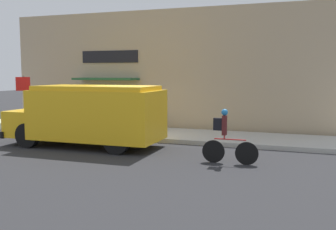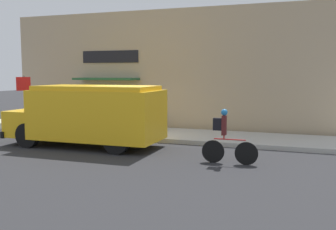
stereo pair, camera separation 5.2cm
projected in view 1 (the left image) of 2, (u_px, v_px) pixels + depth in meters
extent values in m
plane|color=#2B2B2D|center=(130.00, 141.00, 15.28)|extent=(70.00, 70.00, 0.00)
cube|color=#ADAAA3|center=(145.00, 133.00, 16.62)|extent=(28.00, 2.89, 0.17)
cube|color=tan|center=(160.00, 70.00, 18.02)|extent=(15.52, 0.18, 5.49)
cube|color=black|center=(110.00, 57.00, 18.71)|extent=(2.95, 0.05, 0.57)
cube|color=#235633|center=(105.00, 79.00, 18.40)|extent=(3.10, 0.94, 0.10)
cube|color=yellow|center=(97.00, 114.00, 13.92)|extent=(4.58, 2.20, 1.73)
cube|color=yellow|center=(32.00, 122.00, 14.88)|extent=(1.12, 1.98, 0.95)
cube|color=yellow|center=(97.00, 88.00, 13.82)|extent=(4.21, 2.02, 0.15)
cube|color=black|center=(21.00, 131.00, 15.08)|extent=(0.15, 2.09, 0.24)
cube|color=red|center=(86.00, 108.00, 15.55)|extent=(0.03, 0.44, 0.44)
cylinder|color=black|center=(58.00, 128.00, 15.59)|extent=(0.88, 0.27, 0.88)
cylinder|color=black|center=(27.00, 135.00, 13.89)|extent=(0.88, 0.27, 0.88)
cylinder|color=black|center=(139.00, 133.00, 14.46)|extent=(0.88, 0.27, 0.88)
cylinder|color=black|center=(116.00, 141.00, 12.76)|extent=(0.88, 0.27, 0.88)
cylinder|color=black|center=(247.00, 154.00, 11.29)|extent=(0.67, 0.06, 0.67)
cylinder|color=black|center=(213.00, 151.00, 11.59)|extent=(0.67, 0.06, 0.67)
cylinder|color=red|center=(230.00, 139.00, 11.40)|extent=(0.93, 0.06, 0.04)
cylinder|color=red|center=(224.00, 137.00, 11.45)|extent=(0.04, 0.04, 0.12)
cube|color=#561E1E|center=(224.00, 125.00, 11.41)|extent=(0.13, 0.20, 0.56)
sphere|color=#2375B7|center=(225.00, 112.00, 11.37)|extent=(0.19, 0.19, 0.19)
cube|color=black|center=(218.00, 124.00, 11.46)|extent=(0.26, 0.15, 0.36)
cylinder|color=slate|center=(24.00, 102.00, 17.31)|extent=(0.07, 0.07, 2.34)
cube|color=red|center=(23.00, 84.00, 17.18)|extent=(0.45, 0.45, 0.60)
cylinder|color=#38383D|center=(147.00, 121.00, 16.75)|extent=(0.63, 0.63, 0.85)
cylinder|color=black|center=(147.00, 111.00, 16.71)|extent=(0.64, 0.64, 0.04)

